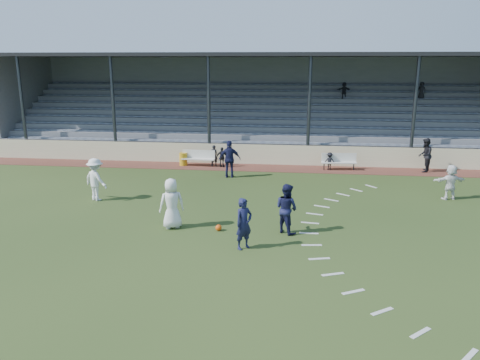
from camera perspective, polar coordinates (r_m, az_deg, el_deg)
name	(u,v)px	position (r m, az deg, el deg)	size (l,w,h in m)	color
ground	(232,230)	(17.60, -0.98, -6.12)	(90.00, 90.00, 0.00)	#2B3D19
cinder_track	(256,168)	(27.61, 1.98, 1.51)	(34.00, 2.00, 0.02)	#582C23
retaining_wall	(258,154)	(28.51, 2.17, 3.14)	(34.00, 0.18, 1.20)	beige
bench_left	(198,156)	(28.07, -5.10, 2.87)	(2.02, 0.57, 0.95)	silver
bench_right	(339,160)	(27.57, 11.97, 2.40)	(2.03, 0.62, 0.95)	silver
trash_bin	(183,159)	(28.33, -6.93, 2.55)	(0.47, 0.47, 0.76)	gold
football	(219,228)	(17.52, -2.63, -5.82)	(0.23, 0.23, 0.23)	#DA4D0C
player_white_lead	(172,203)	(17.73, -8.33, -2.85)	(0.94, 0.61, 1.92)	white
player_navy_lead	(244,224)	(15.65, 0.47, -5.36)	(0.64, 0.42, 1.76)	#16183C
player_navy_mid	(287,208)	(17.16, 5.69, -3.47)	(0.90, 0.70, 1.85)	#16183C
player_white_wing	(96,179)	(21.98, -17.18, 0.06)	(1.25, 0.72, 1.93)	white
player_navy_wing	(230,159)	(25.16, -1.26, 2.55)	(1.18, 0.49, 2.01)	#16183C
player_white_back	(450,182)	(23.24, 24.27, -0.24)	(1.49, 0.48, 1.61)	white
official	(425,155)	(28.35, 21.63, 2.83)	(0.93, 0.72, 1.91)	black
sub_left_near	(214,155)	(28.04, -3.18, 3.01)	(0.45, 0.30, 1.24)	black
sub_left_far	(222,157)	(27.63, -2.19, 2.80)	(0.69, 0.29, 1.18)	black
sub_right	(329,161)	(27.44, 10.85, 2.28)	(0.65, 0.38, 1.01)	black
grandstand	(264,119)	(32.90, 2.89, 7.47)	(34.60, 9.00, 6.61)	slate
penalty_arc	(344,235)	(17.55, 12.57, -6.52)	(3.89, 14.63, 0.01)	silver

